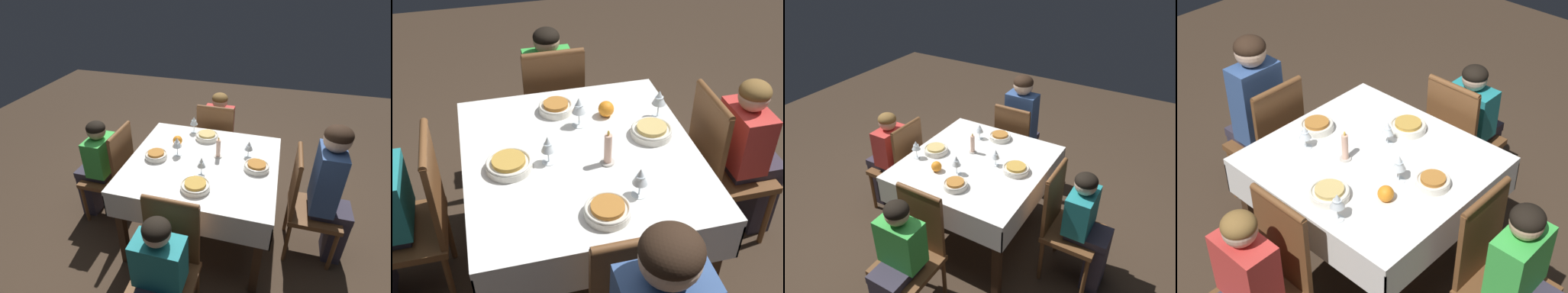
# 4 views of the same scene
# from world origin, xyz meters

# --- Properties ---
(ground_plane) EXTENTS (8.00, 8.00, 0.00)m
(ground_plane) POSITION_xyz_m (0.00, 0.00, 0.00)
(ground_plane) COLOR #3D2D21
(dining_table) EXTENTS (1.18, 1.10, 0.77)m
(dining_table) POSITION_xyz_m (0.00, 0.00, 0.68)
(dining_table) COLOR white
(dining_table) RESTS_ON ground_plane
(chair_north) EXTENTS (0.40, 0.40, 0.95)m
(chair_north) POSITION_xyz_m (-0.05, 0.80, 0.51)
(chair_north) COLOR brown
(chair_north) RESTS_ON ground_plane
(chair_south) EXTENTS (0.40, 0.40, 0.95)m
(chair_south) POSITION_xyz_m (-0.03, -0.80, 0.51)
(chair_south) COLOR brown
(chair_south) RESTS_ON ground_plane
(chair_west) EXTENTS (0.40, 0.40, 0.95)m
(chair_west) POSITION_xyz_m (-0.84, 0.01, 0.51)
(chair_west) COLOR brown
(chair_west) RESTS_ON ground_plane
(person_child_red) EXTENTS (0.30, 0.33, 1.01)m
(person_child_red) POSITION_xyz_m (-0.05, 0.97, 0.55)
(person_child_red) COLOR #383342
(person_child_red) RESTS_ON ground_plane
(person_child_green) EXTENTS (0.33, 0.30, 1.00)m
(person_child_green) POSITION_xyz_m (-1.01, 0.01, 0.55)
(person_child_green) COLOR #383342
(person_child_green) RESTS_ON ground_plane
(bowl_east) EXTENTS (0.19, 0.19, 0.06)m
(bowl_east) POSITION_xyz_m (0.42, 0.01, 0.80)
(bowl_east) COLOR silver
(bowl_east) RESTS_ON dining_table
(wine_glass_east) EXTENTS (0.07, 0.07, 0.14)m
(wine_glass_east) POSITION_xyz_m (0.34, 0.18, 0.87)
(wine_glass_east) COLOR white
(wine_glass_east) RESTS_ON dining_table
(bowl_north) EXTENTS (0.21, 0.21, 0.06)m
(bowl_north) POSITION_xyz_m (-0.06, 0.37, 0.80)
(bowl_north) COLOR silver
(bowl_north) RESTS_ON dining_table
(wine_glass_north) EXTENTS (0.07, 0.07, 0.16)m
(wine_glass_north) POSITION_xyz_m (-0.20, 0.46, 0.89)
(wine_glass_north) COLOR white
(wine_glass_north) RESTS_ON dining_table
(bowl_south) EXTENTS (0.21, 0.21, 0.06)m
(bowl_south) POSITION_xyz_m (0.03, -0.34, 0.80)
(bowl_south) COLOR silver
(bowl_south) RESTS_ON dining_table
(wine_glass_south) EXTENTS (0.06, 0.06, 0.15)m
(wine_glass_south) POSITION_xyz_m (0.03, -0.16, 0.87)
(wine_glass_south) COLOR white
(wine_glass_south) RESTS_ON dining_table
(bowl_west) EXTENTS (0.18, 0.18, 0.06)m
(bowl_west) POSITION_xyz_m (-0.38, -0.04, 0.80)
(bowl_west) COLOR silver
(bowl_west) RESTS_ON dining_table
(wine_glass_west) EXTENTS (0.07, 0.07, 0.16)m
(wine_glass_west) POSITION_xyz_m (-0.23, 0.05, 0.89)
(wine_glass_west) COLOR white
(wine_glass_west) RESTS_ON dining_table
(candle_centerpiece) EXTENTS (0.06, 0.06, 0.18)m
(candle_centerpiece) POSITION_xyz_m (0.10, 0.10, 0.85)
(candle_centerpiece) COLOR beige
(candle_centerpiece) RESTS_ON dining_table
(orange_fruit) EXTENTS (0.08, 0.08, 0.08)m
(orange_fruit) POSITION_xyz_m (-0.28, 0.20, 0.82)
(orange_fruit) COLOR orange
(orange_fruit) RESTS_ON dining_table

